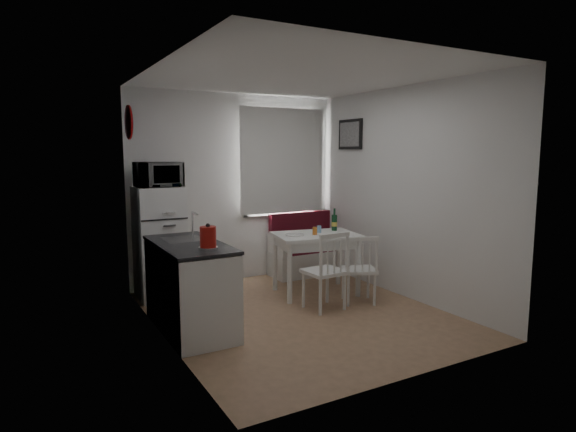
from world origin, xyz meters
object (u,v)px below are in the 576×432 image
(kitchen_counter, at_px, (190,286))
(bench, at_px, (311,253))
(chair_left, at_px, (329,263))
(fridge, at_px, (160,243))
(dining_table, at_px, (316,241))
(wine_bottle, at_px, (334,219))
(chair_right, at_px, (363,262))
(microwave, at_px, (158,175))
(kettle, at_px, (208,237))

(kitchen_counter, height_order, bench, kitchen_counter)
(chair_left, relative_size, fridge, 0.35)
(kitchen_counter, xyz_separation_m, dining_table, (1.80, 0.45, 0.23))
(dining_table, distance_m, fridge, 1.95)
(dining_table, bearing_deg, wine_bottle, 26.61)
(chair_left, bearing_deg, kitchen_counter, 168.28)
(bench, height_order, fridge, fridge)
(fridge, height_order, wine_bottle, fridge)
(kitchen_counter, relative_size, fridge, 0.95)
(bench, height_order, chair_right, bench)
(bench, xyz_separation_m, chair_left, (-0.75, -1.57, 0.26))
(microwave, bearing_deg, bench, 4.01)
(wine_bottle, bearing_deg, chair_right, -97.54)
(kitchen_counter, height_order, microwave, microwave)
(bench, bearing_deg, kettle, -141.57)
(kitchen_counter, bearing_deg, bench, 30.51)
(microwave, height_order, wine_bottle, microwave)
(dining_table, xyz_separation_m, chair_right, (0.25, -0.66, -0.17))
(microwave, height_order, kettle, microwave)
(kitchen_counter, distance_m, wine_bottle, 2.26)
(kitchen_counter, xyz_separation_m, fridge, (0.02, 1.24, 0.24))
(chair_left, relative_size, wine_bottle, 1.66)
(chair_right, bearing_deg, bench, 105.06)
(kitchen_counter, xyz_separation_m, kettle, (0.05, -0.43, 0.56))
(dining_table, height_order, microwave, microwave)
(kitchen_counter, relative_size, kettle, 5.49)
(kitchen_counter, bearing_deg, microwave, 89.06)
(kitchen_counter, distance_m, fridge, 1.27)
(chair_left, bearing_deg, bench, 60.84)
(kettle, bearing_deg, chair_right, 6.27)
(dining_table, xyz_separation_m, chair_left, (-0.25, -0.66, -0.12))
(kitchen_counter, relative_size, bench, 1.03)
(dining_table, xyz_separation_m, wine_bottle, (0.35, 0.10, 0.23))
(dining_table, bearing_deg, kettle, -142.74)
(wine_bottle, bearing_deg, microwave, 163.04)
(chair_left, relative_size, chair_right, 0.96)
(dining_table, xyz_separation_m, microwave, (-1.78, 0.75, 0.85))
(fridge, bearing_deg, chair_right, -35.65)
(kettle, bearing_deg, fridge, 91.03)
(kitchen_counter, distance_m, microwave, 1.61)
(chair_left, height_order, chair_right, chair_left)
(dining_table, relative_size, chair_right, 2.26)
(chair_left, xyz_separation_m, chair_right, (0.50, 0.01, -0.05))
(chair_left, height_order, kettle, kettle)
(bench, height_order, dining_table, bench)
(fridge, bearing_deg, chair_left, -43.75)
(bench, bearing_deg, dining_table, -118.81)
(microwave, xyz_separation_m, kettle, (0.03, -1.62, -0.52))
(bench, bearing_deg, microwave, -175.99)
(chair_right, relative_size, fridge, 0.37)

